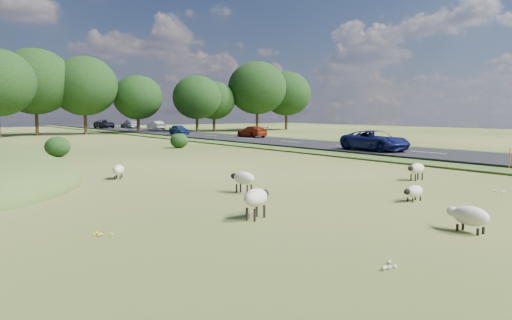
{
  "coord_description": "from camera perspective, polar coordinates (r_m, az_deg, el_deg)",
  "views": [
    {
      "loc": [
        -10.86,
        -14.56,
        3.18
      ],
      "look_at": [
        2.0,
        4.0,
        1.0
      ],
      "focal_mm": 35.0,
      "sensor_mm": 36.0,
      "label": 1
    }
  ],
  "objects": [
    {
      "name": "sheep_3",
      "position": [
        24.61,
        -15.49,
        -1.11
      ],
      "size": [
        0.91,
        1.21,
        0.68
      ],
      "rotation": [
        0.0,
        0.0,
        4.23
      ],
      "color": "beige",
      "rests_on": "ground"
    },
    {
      "name": "car_3",
      "position": [
        38.91,
        13.47,
        2.18
      ],
      "size": [
        2.55,
        5.53,
        1.54
      ],
      "primitive_type": "imported",
      "color": "navy",
      "rests_on": "road"
    },
    {
      "name": "sheep_0",
      "position": [
        24.3,
        17.87,
        -0.93
      ],
      "size": [
        1.13,
        0.54,
        0.81
      ],
      "rotation": [
        0.0,
        0.0,
        3.2
      ],
      "color": "beige",
      "rests_on": "ground"
    },
    {
      "name": "sheep_1",
      "position": [
        14.87,
        0.04,
        -4.33
      ],
      "size": [
        1.31,
        0.97,
        0.92
      ],
      "rotation": [
        0.0,
        0.0,
        0.48
      ],
      "color": "beige",
      "rests_on": "ground"
    },
    {
      "name": "treeline",
      "position": [
        70.76,
        -26.98,
        7.66
      ],
      "size": [
        96.28,
        14.66,
        11.7
      ],
      "color": "black",
      "rests_on": "ground"
    },
    {
      "name": "car_5",
      "position": [
        94.76,
        -16.96,
        3.97
      ],
      "size": [
        2.53,
        5.48,
        1.52
      ],
      "primitive_type": "imported",
      "color": "black",
      "rests_on": "road"
    },
    {
      "name": "sheep_2",
      "position": [
        14.41,
        23.2,
        -5.88
      ],
      "size": [
        0.54,
        1.22,
        0.71
      ],
      "rotation": [
        0.0,
        0.0,
        1.57
      ],
      "color": "beige",
      "rests_on": "ground"
    },
    {
      "name": "ground",
      "position": [
        36.37,
        -17.21,
        0.25
      ],
      "size": [
        160.0,
        160.0,
        0.0
      ],
      "primitive_type": "plane",
      "color": "#344E18",
      "rests_on": "ground"
    },
    {
      "name": "car_6",
      "position": [
        58.26,
        -0.47,
        3.27
      ],
      "size": [
        1.81,
        4.45,
        1.29
      ],
      "primitive_type": "imported",
      "rotation": [
        0.0,
        0.0,
        3.14
      ],
      "color": "#9A2C10",
      "rests_on": "road"
    },
    {
      "name": "car_1",
      "position": [
        93.44,
        -14.22,
        4.01
      ],
      "size": [
        2.1,
        5.17,
        1.5
      ],
      "primitive_type": "imported",
      "rotation": [
        0.0,
        0.0,
        3.14
      ],
      "color": "#9C9FA3",
      "rests_on": "road"
    },
    {
      "name": "marker_post",
      "position": [
        30.35,
        26.99,
        0.04
      ],
      "size": [
        0.06,
        0.06,
        1.2
      ],
      "primitive_type": "cylinder",
      "color": "#D8590C",
      "rests_on": "ground"
    },
    {
      "name": "car_7",
      "position": [
        66.22,
        -8.78,
        3.47
      ],
      "size": [
        1.5,
        3.72,
        1.27
      ],
      "primitive_type": "imported",
      "color": "navy",
      "rests_on": "road"
    },
    {
      "name": "road",
      "position": [
        54.29,
        -0.02,
        2.29
      ],
      "size": [
        8.0,
        150.0,
        0.25
      ],
      "primitive_type": "cube",
      "color": "black",
      "rests_on": "ground"
    },
    {
      "name": "sheep_4",
      "position": [
        19.62,
        -1.47,
        -2.08
      ],
      "size": [
        0.75,
        1.22,
        0.85
      ],
      "rotation": [
        0.0,
        0.0,
        1.84
      ],
      "color": "beige",
      "rests_on": "ground"
    },
    {
      "name": "car_4",
      "position": [
        82.58,
        -11.36,
        3.88
      ],
      "size": [
        1.52,
        4.36,
        1.44
      ],
      "primitive_type": "imported",
      "rotation": [
        0.0,
        0.0,
        3.14
      ],
      "color": "silver",
      "rests_on": "road"
    },
    {
      "name": "sheep_5",
      "position": [
        18.65,
        17.59,
        -3.43
      ],
      "size": [
        1.02,
        0.51,
        0.58
      ],
      "rotation": [
        0.0,
        0.0,
        3.23
      ],
      "color": "beige",
      "rests_on": "ground"
    }
  ]
}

